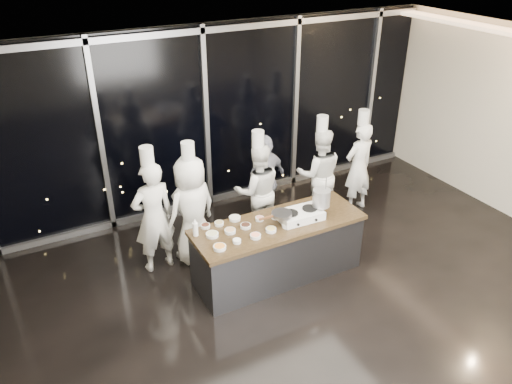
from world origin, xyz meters
The scene contains 15 objects.
ground centered at (0.00, 0.00, 0.00)m, with size 9.00×9.00×0.00m, color black.
room_shell centered at (0.18, 0.00, 2.25)m, with size 9.02×7.02×3.21m.
window_wall centered at (0.00, 3.43, 1.60)m, with size 8.90×0.11×3.20m.
demo_counter centered at (0.00, 0.90, 0.45)m, with size 2.46×0.86×0.90m.
stove centered at (0.32, 0.85, 0.96)m, with size 0.64×0.42×0.14m.
frying_pan centered at (0.01, 0.85, 1.06)m, with size 0.50×0.30×0.05m.
stock_pot centered at (0.65, 0.83, 1.16)m, with size 0.25×0.25×0.25m, color #B5B5B7.
prep_bowls centered at (-0.47, 0.95, 0.93)m, with size 1.40×0.72×0.05m.
squeeze_bottle centered at (-1.14, 1.14, 1.02)m, with size 0.07×0.07×0.26m.
chef_far_left centered at (-1.48, 1.92, 0.88)m, with size 0.67×0.48×1.95m.
chef_left centered at (-0.90, 1.89, 0.86)m, with size 0.94×0.75×1.92m.
chef_center centered at (0.28, 2.04, 0.81)m, with size 0.90×0.78×1.83m.
guest centered at (0.52, 2.23, 0.82)m, with size 1.04×0.77×1.65m.
chef_right centered at (1.48, 2.06, 0.82)m, with size 0.97×0.88×1.86m.
chef_side centered at (2.24, 1.96, 0.84)m, with size 0.63×0.45×1.87m.
Camera 1 is at (-3.05, -4.18, 4.56)m, focal length 35.00 mm.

